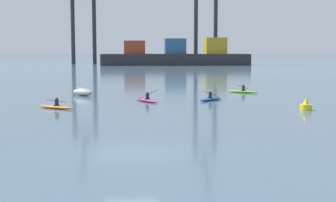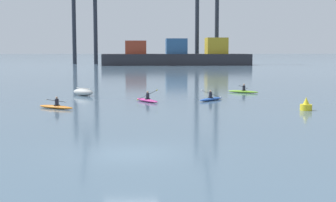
% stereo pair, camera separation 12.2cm
% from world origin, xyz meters
% --- Properties ---
extents(ground_plane, '(800.00, 800.00, 0.00)m').
position_xyz_m(ground_plane, '(0.00, 0.00, 0.00)').
color(ground_plane, slate).
extents(container_barge, '(40.78, 9.92, 7.60)m').
position_xyz_m(container_barge, '(10.24, 115.62, 2.57)').
color(container_barge, '#28282D').
rests_on(container_barge, ground).
extents(gantry_crane_west, '(7.52, 16.62, 33.44)m').
position_xyz_m(gantry_crane_west, '(-16.50, 126.82, 16.26)').
color(gantry_crane_west, '#232833').
rests_on(gantry_crane_west, ground).
extents(capsized_dinghy, '(2.66, 2.56, 0.76)m').
position_xyz_m(capsized_dinghy, '(-5.30, 27.35, 0.35)').
color(capsized_dinghy, beige).
rests_on(capsized_dinghy, ground).
extents(channel_buoy, '(0.90, 0.90, 1.00)m').
position_xyz_m(channel_buoy, '(12.89, 14.79, 0.36)').
color(channel_buoy, yellow).
rests_on(channel_buoy, ground).
extents(kayak_orange, '(3.17, 2.37, 0.95)m').
position_xyz_m(kayak_orange, '(-6.16, 16.84, 0.17)').
color(kayak_orange, orange).
rests_on(kayak_orange, ground).
extents(kayak_blue, '(2.73, 2.92, 0.95)m').
position_xyz_m(kayak_blue, '(6.69, 22.10, 0.17)').
color(kayak_blue, '#2856B2').
rests_on(kayak_blue, ground).
extents(kayak_magenta, '(2.24, 3.23, 1.06)m').
position_xyz_m(kayak_magenta, '(0.96, 21.36, 0.17)').
color(kayak_magenta, '#C13384').
rests_on(kayak_magenta, ground).
extents(kayak_lime, '(3.16, 2.39, 0.95)m').
position_xyz_m(kayak_lime, '(11.13, 29.57, 0.17)').
color(kayak_lime, '#7ABC2D').
rests_on(kayak_lime, ground).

